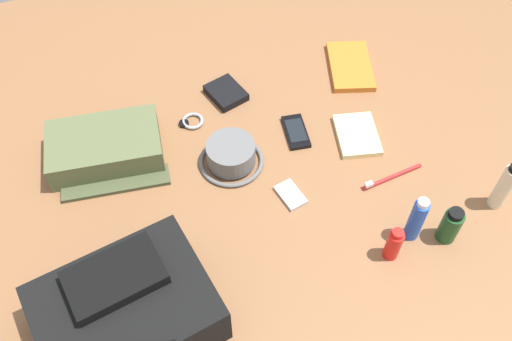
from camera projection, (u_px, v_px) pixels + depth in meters
name	position (u px, v px, depth m)	size (l,w,h in m)	color
ground_plane	(256.00, 182.00, 1.48)	(2.64, 2.02, 0.02)	brown
backpack	(126.00, 311.00, 1.18)	(0.39, 0.32, 0.16)	black
toiletry_pouch	(106.00, 149.00, 1.48)	(0.32, 0.26, 0.08)	#56603D
bucket_hat	(231.00, 155.00, 1.48)	(0.17, 0.17, 0.07)	slate
lotion_bottle	(504.00, 187.00, 1.37)	(0.04, 0.04, 0.15)	beige
shampoo_bottle	(450.00, 225.00, 1.33)	(0.05, 0.05, 0.11)	#19471E
deodorant_spray	(416.00, 219.00, 1.32)	(0.04, 0.04, 0.15)	blue
sunscreen_spray	(394.00, 244.00, 1.30)	(0.04, 0.04, 0.10)	red
paperback_novel	(350.00, 66.00, 1.72)	(0.18, 0.24, 0.02)	orange
cell_phone	(296.00, 132.00, 1.56)	(0.08, 0.13, 0.01)	black
media_player	(290.00, 195.00, 1.44)	(0.07, 0.09, 0.01)	#B7B7BC
wristwatch	(192.00, 121.00, 1.59)	(0.07, 0.06, 0.01)	#99999E
toothbrush	(389.00, 178.00, 1.47)	(0.18, 0.02, 0.02)	red
wallet	(226.00, 93.00, 1.65)	(0.09, 0.11, 0.02)	black
notepad	(357.00, 135.00, 1.55)	(0.11, 0.15, 0.02)	beige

